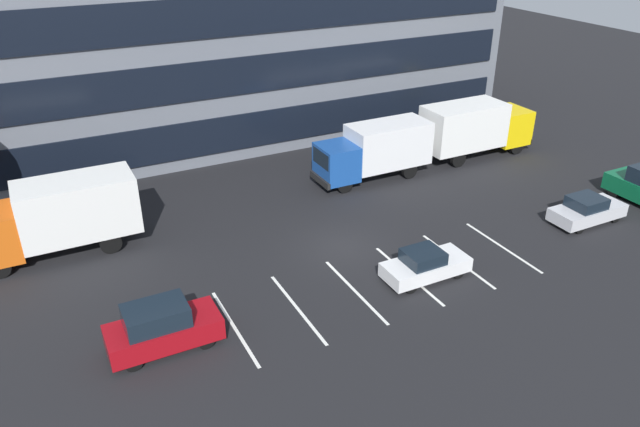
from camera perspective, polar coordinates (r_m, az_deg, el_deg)
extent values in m
plane|color=black|center=(30.26, 2.19, -3.12)|extent=(120.00, 120.00, 0.00)
cube|color=slate|center=(43.15, -9.91, 18.52)|extent=(41.04, 10.13, 18.00)
cube|color=black|center=(40.12, -6.80, 7.70)|extent=(39.40, 0.16, 2.30)
cube|color=black|center=(39.07, -7.09, 12.68)|extent=(39.40, 0.16, 2.30)
cube|color=black|center=(38.33, -7.41, 17.89)|extent=(39.40, 0.16, 2.30)
cube|color=silver|center=(25.18, -8.00, -10.46)|extent=(0.14, 5.40, 0.01)
cube|color=silver|center=(25.98, -2.12, -8.83)|extent=(0.14, 5.40, 0.01)
cube|color=silver|center=(27.04, 3.29, -7.23)|extent=(0.14, 5.40, 0.01)
cube|color=silver|center=(28.35, 8.22, -5.71)|extent=(0.14, 5.40, 0.01)
cube|color=silver|center=(29.86, 12.67, -4.29)|extent=(0.14, 5.40, 0.01)
cube|color=silver|center=(31.54, 16.64, -3.00)|extent=(0.14, 5.40, 0.01)
cube|color=#194799|center=(36.01, 1.57, 4.80)|extent=(2.11, 2.30, 2.11)
cube|color=black|center=(35.40, 0.10, 5.14)|extent=(0.06, 1.94, 0.93)
cube|color=white|center=(37.53, 6.38, 6.46)|extent=(4.99, 2.40, 2.59)
cube|color=black|center=(35.90, 0.00, 3.15)|extent=(0.19, 2.30, 0.38)
cylinder|color=black|center=(35.64, 2.30, 2.69)|extent=(0.96, 0.29, 0.96)
cylinder|color=black|center=(37.22, 0.82, 3.82)|extent=(0.96, 0.29, 0.96)
cylinder|color=black|center=(37.90, 8.34, 3.97)|extent=(0.96, 0.29, 0.96)
cylinder|color=black|center=(39.39, 6.71, 4.99)|extent=(0.96, 0.29, 0.96)
cube|color=yellow|center=(43.63, 17.11, 7.85)|extent=(2.28, 2.49, 2.28)
cube|color=black|center=(44.25, 18.26, 8.58)|extent=(0.06, 2.09, 1.00)
cube|color=white|center=(40.97, 13.25, 7.95)|extent=(5.39, 2.59, 2.80)
cube|color=black|center=(44.75, 18.06, 6.85)|extent=(0.21, 2.49, 0.41)
cylinder|color=black|center=(44.72, 15.99, 6.92)|extent=(1.04, 0.31, 1.04)
cylinder|color=black|center=(43.30, 17.85, 5.98)|extent=(1.04, 0.31, 1.04)
cylinder|color=black|center=(41.67, 10.93, 6.00)|extent=(1.04, 0.31, 1.04)
cylinder|color=black|center=(40.14, 12.75, 4.98)|extent=(1.04, 0.31, 1.04)
cube|color=white|center=(31.34, -21.68, 0.57)|extent=(5.39, 2.59, 2.80)
cylinder|color=black|center=(31.22, -18.95, -2.61)|extent=(1.04, 0.31, 1.04)
cylinder|color=black|center=(33.11, -19.59, -0.95)|extent=(1.04, 0.31, 1.04)
cylinder|color=black|center=(39.02, 25.75, 1.89)|extent=(0.22, 0.69, 0.69)
cylinder|color=black|center=(40.35, 27.29, 2.34)|extent=(0.22, 0.69, 0.69)
cube|color=maroon|center=(24.32, -14.34, -10.65)|extent=(4.26, 1.81, 0.88)
cube|color=black|center=(23.80, -15.07, -9.19)|extent=(2.34, 1.59, 0.79)
cylinder|color=black|center=(25.38, -11.68, -9.59)|extent=(0.63, 0.20, 0.63)
cylinder|color=black|center=(24.16, -10.58, -11.64)|extent=(0.63, 0.20, 0.63)
cylinder|color=black|center=(25.04, -17.75, -11.05)|extent=(0.63, 0.20, 0.63)
cylinder|color=black|center=(23.80, -17.00, -13.23)|extent=(0.63, 0.20, 0.63)
cube|color=silver|center=(35.26, 23.66, 0.12)|extent=(4.13, 1.73, 0.67)
cube|color=black|center=(34.85, 23.63, 0.97)|extent=(1.73, 1.52, 0.58)
cylinder|color=black|center=(36.75, 24.07, 0.64)|extent=(0.58, 0.21, 0.58)
cylinder|color=black|center=(35.96, 25.83, -0.32)|extent=(0.58, 0.21, 0.58)
cylinder|color=black|center=(34.85, 21.26, -0.23)|extent=(0.58, 0.21, 0.58)
cylinder|color=black|center=(34.02, 23.05, -1.27)|extent=(0.58, 0.21, 0.58)
cube|color=white|center=(28.03, 9.83, -4.94)|extent=(4.00, 1.67, 0.65)
cube|color=black|center=(27.61, 9.60, -3.99)|extent=(1.68, 1.47, 0.56)
cylinder|color=black|center=(29.34, 10.99, -4.09)|extent=(0.56, 0.20, 0.56)
cylinder|color=black|center=(28.41, 12.74, -5.42)|extent=(0.56, 0.20, 0.56)
cylinder|color=black|center=(28.01, 6.80, -5.38)|extent=(0.56, 0.20, 0.56)
cylinder|color=black|center=(27.03, 8.48, -6.83)|extent=(0.56, 0.20, 0.56)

